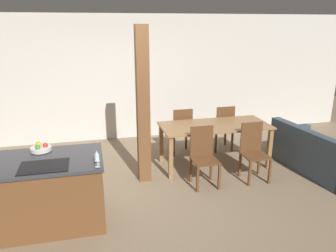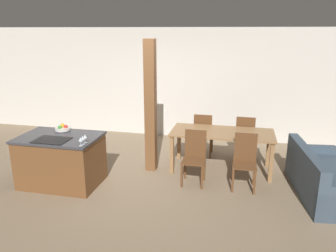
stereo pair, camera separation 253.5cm
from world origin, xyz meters
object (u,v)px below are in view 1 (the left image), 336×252
object	(u,v)px
dining_chair_far_right	(223,127)
couch	(319,156)
fruit_bowl	(41,148)
timber_post	(143,107)
dining_chair_near_right	(254,151)
wine_glass_far	(97,154)
wine_glass_middle	(97,156)
dining_chair_far_left	(181,131)
dining_table	(215,130)
wine_glass_near	(97,159)
kitchen_island	(50,191)
dining_chair_near_left	(204,155)

from	to	relation	value
dining_chair_far_right	couch	size ratio (longest dim) A/B	0.51
fruit_bowl	timber_post	distance (m)	1.63
fruit_bowl	dining_chair_near_right	world-z (taller)	fruit_bowl
wine_glass_far	couch	size ratio (longest dim) A/B	0.08
wine_glass_middle	dining_chair_near_right	distance (m)	2.73
wine_glass_middle	couch	size ratio (longest dim) A/B	0.08
fruit_bowl	dining_chair_far_left	world-z (taller)	fruit_bowl
fruit_bowl	wine_glass_far	bearing A→B (deg)	-37.26
dining_table	wine_glass_near	bearing A→B (deg)	-142.32
wine_glass_near	wine_glass_far	bearing A→B (deg)	90.00
fruit_bowl	timber_post	xyz separation A→B (m)	(1.47, 0.64, 0.32)
dining_table	dining_chair_far_left	bearing A→B (deg)	123.66
wine_glass_near	couch	distance (m)	3.99
dining_chair_far_left	timber_post	world-z (taller)	timber_post
fruit_bowl	couch	xyz separation A→B (m)	(4.51, 0.26, -0.66)
kitchen_island	wine_glass_near	size ratio (longest dim) A/B	9.59
dining_chair_far_right	timber_post	size ratio (longest dim) A/B	0.38
kitchen_island	dining_chair_far_left	world-z (taller)	dining_chair_far_left
dining_table	dining_chair_far_right	size ratio (longest dim) A/B	2.05
wine_glass_middle	dining_chair_near_right	bearing A→B (deg)	19.31
wine_glass_near	dining_table	xyz separation A→B (m)	(2.09, 1.62, -0.33)
couch	timber_post	xyz separation A→B (m)	(-3.04, 0.39, 0.97)
wine_glass_middle	dining_chair_near_left	distance (m)	1.95
kitchen_island	dining_chair_far_left	distance (m)	2.95
timber_post	dining_chair_near_right	bearing A→B (deg)	-11.94
wine_glass_far	dining_chair_near_right	bearing A→B (deg)	17.73
kitchen_island	dining_chair_near_right	xyz separation A→B (m)	(3.14, 0.57, 0.04)
couch	wine_glass_far	bearing A→B (deg)	95.23
dining_chair_far_right	timber_post	xyz separation A→B (m)	(-1.77, -0.93, 0.76)
kitchen_island	wine_glass_near	bearing A→B (deg)	-32.63
fruit_bowl	couch	distance (m)	4.56
wine_glass_far	timber_post	distance (m)	1.43
wine_glass_middle	wine_glass_far	size ratio (longest dim) A/B	1.00
dining_chair_near_left	kitchen_island	bearing A→B (deg)	-165.86
kitchen_island	timber_post	bearing A→B (deg)	34.52
dining_chair_near_left	dining_chair_far_left	xyz separation A→B (m)	(0.00, 1.31, 0.00)
dining_chair_near_right	fruit_bowl	bearing A→B (deg)	-175.21
wine_glass_middle	dining_chair_far_right	size ratio (longest dim) A/B	0.15
wine_glass_far	dining_chair_near_left	bearing A→B (deg)	26.00
dining_table	kitchen_island	bearing A→B (deg)	-155.63
fruit_bowl	dining_chair_near_right	distance (m)	3.28
dining_chair_near_right	dining_chair_far_right	bearing A→B (deg)	90.00
kitchen_island	fruit_bowl	world-z (taller)	fruit_bowl
wine_glass_near	wine_glass_far	xyz separation A→B (m)	(0.00, 0.15, 0.00)
wine_glass_middle	wine_glass_far	bearing A→B (deg)	90.00
fruit_bowl	wine_glass_near	size ratio (longest dim) A/B	1.89
wine_glass_far	dining_table	distance (m)	2.57
wine_glass_far	wine_glass_middle	bearing A→B (deg)	-90.00
dining_chair_far_right	kitchen_island	bearing A→B (deg)	30.90
couch	kitchen_island	bearing A→B (deg)	90.63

